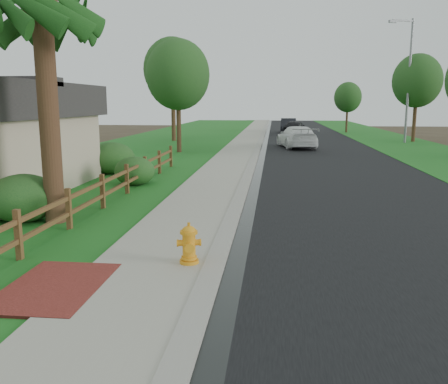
# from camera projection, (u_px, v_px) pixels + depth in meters

# --- Properties ---
(ground) EXTENTS (120.00, 120.00, 0.00)m
(ground) POSITION_uv_depth(u_px,v_px,m) (191.00, 275.00, 8.93)
(ground) COLOR #392D1F
(road) EXTENTS (8.00, 90.00, 0.02)m
(road) POSITION_uv_depth(u_px,v_px,m) (308.00, 139.00, 42.66)
(road) COLOR black
(road) RESTS_ON ground
(curb) EXTENTS (0.40, 90.00, 0.12)m
(curb) POSITION_uv_depth(u_px,v_px,m) (262.00, 138.00, 43.08)
(curb) COLOR gray
(curb) RESTS_ON ground
(wet_gutter) EXTENTS (0.50, 90.00, 0.00)m
(wet_gutter) POSITION_uv_depth(u_px,v_px,m) (266.00, 138.00, 43.05)
(wet_gutter) COLOR black
(wet_gutter) RESTS_ON road
(sidewalk) EXTENTS (2.20, 90.00, 0.10)m
(sidewalk) POSITION_uv_depth(u_px,v_px,m) (247.00, 138.00, 43.22)
(sidewalk) COLOR #A0998B
(sidewalk) RESTS_ON ground
(grass_strip) EXTENTS (1.60, 90.00, 0.06)m
(grass_strip) POSITION_uv_depth(u_px,v_px,m) (227.00, 138.00, 43.42)
(grass_strip) COLOR #1B601E
(grass_strip) RESTS_ON ground
(lawn_near) EXTENTS (9.00, 90.00, 0.04)m
(lawn_near) POSITION_uv_depth(u_px,v_px,m) (171.00, 138.00, 43.96)
(lawn_near) COLOR #1B601E
(lawn_near) RESTS_ON ground
(verge_far) EXTENTS (6.00, 90.00, 0.04)m
(verge_far) POSITION_uv_depth(u_px,v_px,m) (387.00, 139.00, 41.95)
(verge_far) COLOR #1B601E
(verge_far) RESTS_ON ground
(brick_patch) EXTENTS (1.60, 2.40, 0.11)m
(brick_patch) POSITION_uv_depth(u_px,v_px,m) (55.00, 288.00, 8.17)
(brick_patch) COLOR maroon
(brick_patch) RESTS_ON ground
(ranch_fence) EXTENTS (0.12, 16.92, 1.10)m
(ranch_fence) POSITION_uv_depth(u_px,v_px,m) (116.00, 183.00, 15.44)
(ranch_fence) COLOR #452517
(ranch_fence) RESTS_ON ground
(palm_tree) EXTENTS (3.60, 3.60, 6.60)m
(palm_tree) POSITION_uv_depth(u_px,v_px,m) (42.00, 8.00, 11.77)
(palm_tree) COLOR #3D2619
(palm_tree) RESTS_ON ground
(fire_hydrant) EXTENTS (0.54, 0.44, 0.82)m
(fire_hydrant) POSITION_uv_depth(u_px,v_px,m) (189.00, 245.00, 9.26)
(fire_hydrant) COLOR orange
(fire_hydrant) RESTS_ON sidewalk
(white_suv) EXTENTS (3.05, 5.63, 1.55)m
(white_suv) POSITION_uv_depth(u_px,v_px,m) (297.00, 137.00, 33.97)
(white_suv) COLOR white
(white_suv) RESTS_ON road
(dark_car_mid) EXTENTS (2.67, 4.69, 1.50)m
(dark_car_mid) POSITION_uv_depth(u_px,v_px,m) (295.00, 128.00, 46.98)
(dark_car_mid) COLOR black
(dark_car_mid) RESTS_ON road
(dark_car_far) EXTENTS (1.75, 4.70, 1.53)m
(dark_car_far) POSITION_uv_depth(u_px,v_px,m) (288.00, 125.00, 51.36)
(dark_car_far) COLOR black
(dark_car_far) RESTS_ON road
(streetlight) EXTENTS (2.13, 0.99, 9.61)m
(streetlight) POSITION_uv_depth(u_px,v_px,m) (407.00, 74.00, 37.15)
(streetlight) COLOR slate
(streetlight) RESTS_ON ground
(shrub_b) EXTENTS (2.38, 2.38, 1.31)m
(shrub_b) POSITION_uv_depth(u_px,v_px,m) (23.00, 198.00, 12.88)
(shrub_b) COLOR #18431B
(shrub_b) RESTS_ON ground
(shrub_c) EXTENTS (1.92, 1.92, 1.14)m
(shrub_c) POSITION_uv_depth(u_px,v_px,m) (135.00, 171.00, 18.56)
(shrub_c) COLOR #18431B
(shrub_c) RESTS_ON ground
(shrub_d) EXTENTS (2.72, 2.72, 1.46)m
(shrub_d) POSITION_uv_depth(u_px,v_px,m) (111.00, 158.00, 21.54)
(shrub_d) COLOR #18431B
(shrub_d) RESTS_ON ground
(tree_near_left) EXTENTS (4.06, 4.06, 7.20)m
(tree_near_left) POSITION_uv_depth(u_px,v_px,m) (178.00, 75.00, 30.02)
(tree_near_left) COLOR #3D2619
(tree_near_left) RESTS_ON ground
(tree_mid_left) EXTENTS (4.78, 4.78, 8.54)m
(tree_mid_left) POSITION_uv_depth(u_px,v_px,m) (173.00, 70.00, 39.13)
(tree_mid_left) COLOR #3D2619
(tree_mid_left) RESTS_ON ground
(tree_mid_right) EXTENTS (3.94, 3.94, 7.14)m
(tree_mid_right) POSITION_uv_depth(u_px,v_px,m) (417.00, 81.00, 38.44)
(tree_mid_right) COLOR #3D2619
(tree_mid_right) RESTS_ON ground
(tree_far_right) EXTENTS (2.93, 2.93, 5.41)m
(tree_far_right) POSITION_uv_depth(u_px,v_px,m) (348.00, 97.00, 50.88)
(tree_far_right) COLOR #3D2619
(tree_far_right) RESTS_ON ground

